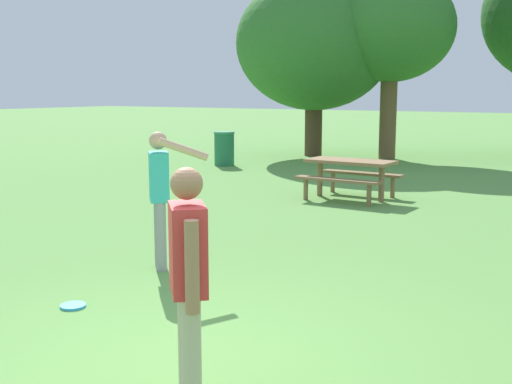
% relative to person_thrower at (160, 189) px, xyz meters
% --- Properties ---
extents(ground_plane, '(120.00, 120.00, 0.00)m').
position_rel_person_thrower_xyz_m(ground_plane, '(1.90, -2.13, -0.96)').
color(ground_plane, '#609947').
extents(person_thrower, '(0.84, 0.47, 1.64)m').
position_rel_person_thrower_xyz_m(person_thrower, '(0.00, 0.00, 0.00)').
color(person_thrower, gray).
rests_on(person_thrower, ground).
extents(person_catcher, '(0.45, 0.47, 1.64)m').
position_rel_person_thrower_xyz_m(person_catcher, '(2.44, -2.60, -0.02)').
color(person_catcher, '#B7AD93').
rests_on(person_catcher, ground).
extents(frisbee, '(0.25, 0.25, 0.03)m').
position_rel_person_thrower_xyz_m(frisbee, '(0.19, -1.57, -0.95)').
color(frisbee, '#2D9EDB').
rests_on(frisbee, ground).
extents(picnic_table_near, '(1.74, 1.47, 0.77)m').
position_rel_person_thrower_xyz_m(picnic_table_near, '(-0.10, 5.80, -0.40)').
color(picnic_table_near, olive).
rests_on(picnic_table_near, ground).
extents(trash_can_further_along, '(0.59, 0.59, 0.96)m').
position_rel_person_thrower_xyz_m(trash_can_further_along, '(-5.42, 9.13, -0.48)').
color(trash_can_further_along, '#237047').
rests_on(trash_can_further_along, ground).
extents(tree_tall_left, '(5.01, 5.01, 5.73)m').
position_rel_person_thrower_xyz_m(tree_tall_left, '(-4.52, 12.92, 2.63)').
color(tree_tall_left, '#4C3823').
rests_on(tree_tall_left, ground).
extents(tree_broad_center, '(3.86, 3.86, 5.64)m').
position_rel_person_thrower_xyz_m(tree_broad_center, '(-2.16, 13.33, 3.00)').
color(tree_broad_center, brown).
rests_on(tree_broad_center, ground).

